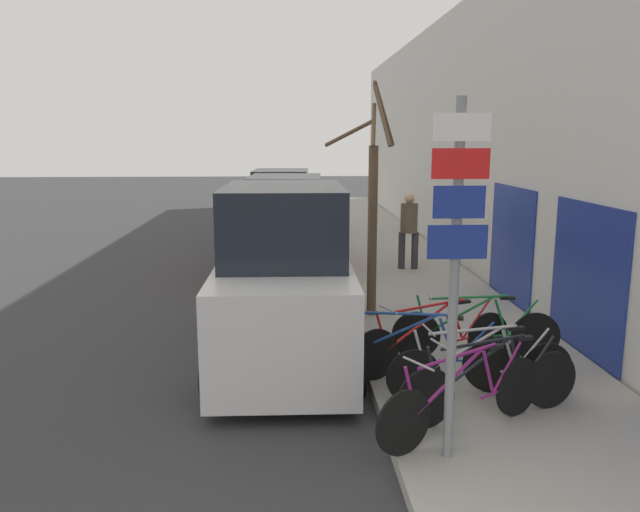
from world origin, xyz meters
The scene contains 15 objects.
ground_plane centered at (0.00, 11.20, 0.00)m, with size 80.00×80.00×0.00m, color #333335.
sidewalk_curb centered at (2.60, 14.00, 0.07)m, with size 3.20×32.00×0.15m.
building_facade centered at (4.35, 13.92, 3.23)m, with size 0.23×32.00×6.50m.
signpost centered at (1.51, 3.19, 2.12)m, with size 0.55×0.11×3.44m.
bicycle_0 centered at (1.80, 3.66, 0.55)m, with size 2.04×1.18×0.93m.
bicycle_1 centered at (2.19, 4.02, 0.55)m, with size 2.20×0.72×0.94m.
bicycle_2 centered at (2.24, 4.53, 0.54)m, with size 2.30×0.44×0.91m.
bicycle_3 centered at (1.56, 5.01, 0.56)m, with size 2.42×0.85×0.96m.
bicycle_4 centered at (1.91, 5.53, 0.55)m, with size 2.33×0.96×0.94m.
bicycle_5 centered at (2.58, 5.87, 0.55)m, with size 2.34×0.44×0.94m.
parked_car_0 centered at (-0.09, 6.46, 1.15)m, with size 2.08×4.68×2.57m.
parked_car_1 centered at (-0.08, 12.52, 1.06)m, with size 2.26×4.82×2.34m.
parked_car_2 centered at (-0.23, 17.81, 1.01)m, with size 2.27×4.74×2.22m.
pedestrian_near centered at (2.83, 12.09, 1.19)m, with size 0.47×0.40×1.80m.
street_tree centered at (1.43, 8.24, 2.00)m, with size 1.33×1.59×4.01m.
Camera 1 is at (-0.03, -2.37, 3.22)m, focal length 35.00 mm.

